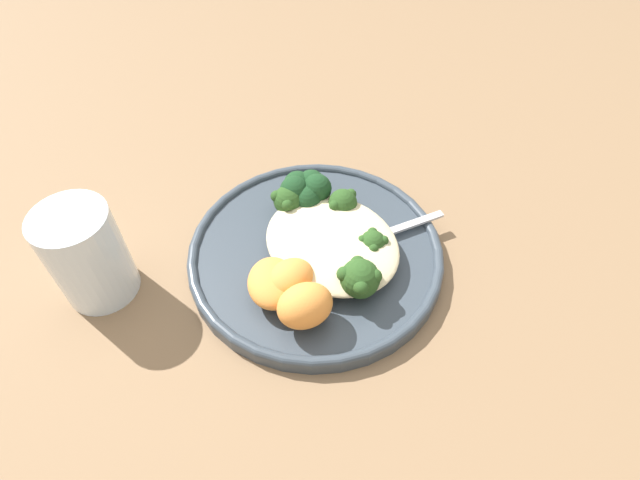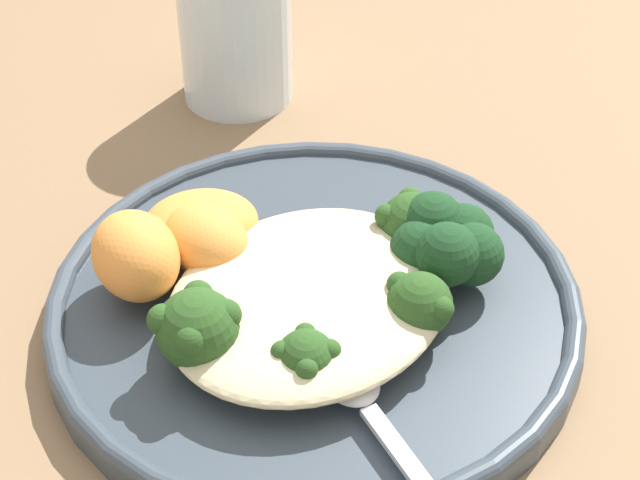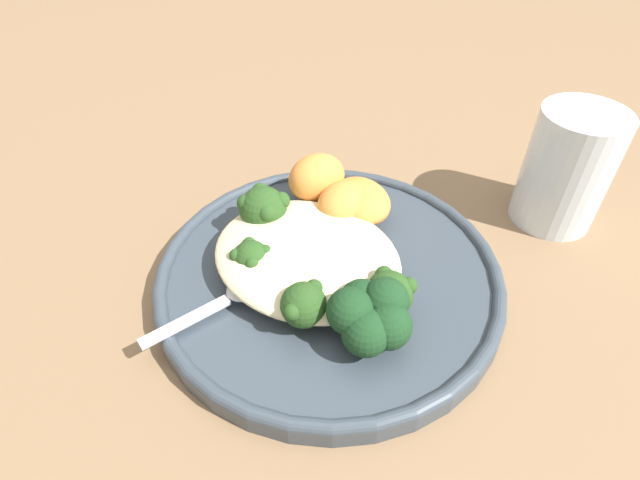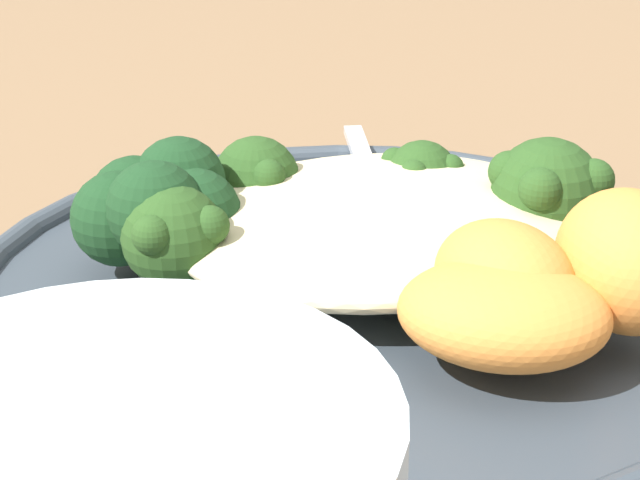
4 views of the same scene
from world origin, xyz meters
name	(u,v)px [view 3 (image 3 of 4)]	position (x,y,z in m)	size (l,w,h in m)	color
ground_plane	(334,285)	(0.00, 0.00, 0.00)	(4.00, 4.00, 0.00)	#846647
plate	(329,274)	(-0.01, 0.00, 0.01)	(0.30, 0.30, 0.02)	#38424C
quinoa_mound	(307,256)	(-0.02, -0.01, 0.03)	(0.16, 0.14, 0.02)	beige
broccoli_stalk_0	(274,214)	(-0.07, 0.01, 0.04)	(0.12, 0.05, 0.04)	#ADC675
broccoli_stalk_1	(271,255)	(-0.05, -0.03, 0.04)	(0.08, 0.10, 0.03)	#ADC675
broccoli_stalk_2	(310,293)	(0.01, -0.05, 0.04)	(0.05, 0.13, 0.04)	#ADC675
broccoli_stalk_3	(378,284)	(0.05, -0.01, 0.04)	(0.12, 0.08, 0.04)	#ADC675
sweet_potato_chunk_0	(361,201)	(-0.02, 0.08, 0.04)	(0.07, 0.05, 0.03)	orange
sweet_potato_chunk_1	(317,178)	(-0.07, 0.07, 0.05)	(0.06, 0.05, 0.05)	orange
sweet_potato_chunk_2	(343,203)	(-0.03, 0.06, 0.04)	(0.05, 0.04, 0.04)	orange
kale_tuft	(370,314)	(0.06, -0.04, 0.04)	(0.06, 0.06, 0.04)	#193D1E
spoon	(238,292)	(-0.05, -0.07, 0.03)	(0.06, 0.11, 0.01)	silver
water_glass	(567,169)	(0.13, 0.20, 0.06)	(0.08, 0.08, 0.12)	silver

